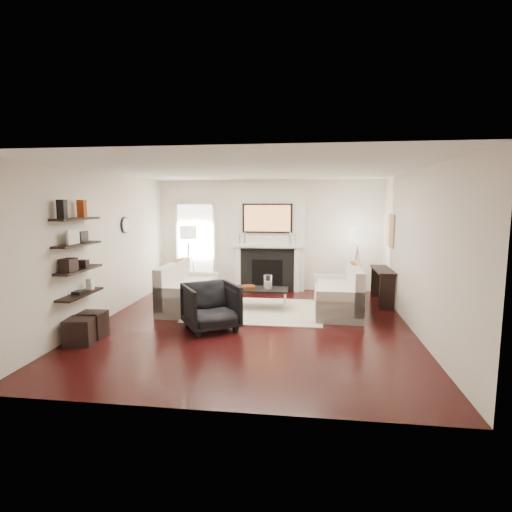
# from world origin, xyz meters

# --- Properties ---
(room_envelope) EXTENTS (6.00, 6.00, 6.00)m
(room_envelope) POSITION_xyz_m (0.00, 0.00, 1.35)
(room_envelope) COLOR black
(room_envelope) RESTS_ON ground
(chimney_breast) EXTENTS (1.80, 0.25, 2.70)m
(chimney_breast) POSITION_xyz_m (0.00, 2.88, 1.35)
(chimney_breast) COLOR silver
(chimney_breast) RESTS_ON floor
(fireplace_surround) EXTENTS (1.30, 0.02, 1.04)m
(fireplace_surround) POSITION_xyz_m (0.00, 2.74, 0.52)
(fireplace_surround) COLOR black
(fireplace_surround) RESTS_ON floor
(firebox) EXTENTS (0.75, 0.02, 0.65)m
(firebox) POSITION_xyz_m (0.00, 2.73, 0.45)
(firebox) COLOR black
(firebox) RESTS_ON floor
(mantel_pilaster_l) EXTENTS (0.12, 0.08, 1.10)m
(mantel_pilaster_l) POSITION_xyz_m (-0.72, 2.71, 0.55)
(mantel_pilaster_l) COLOR white
(mantel_pilaster_l) RESTS_ON floor
(mantel_pilaster_r) EXTENTS (0.12, 0.08, 1.10)m
(mantel_pilaster_r) POSITION_xyz_m (0.72, 2.71, 0.55)
(mantel_pilaster_r) COLOR white
(mantel_pilaster_r) RESTS_ON floor
(mantel_shelf) EXTENTS (1.70, 0.18, 0.07)m
(mantel_shelf) POSITION_xyz_m (0.00, 2.69, 1.12)
(mantel_shelf) COLOR white
(mantel_shelf) RESTS_ON chimney_breast
(tv_body) EXTENTS (1.20, 0.06, 0.70)m
(tv_body) POSITION_xyz_m (0.00, 2.71, 1.78)
(tv_body) COLOR black
(tv_body) RESTS_ON chimney_breast
(tv_screen) EXTENTS (1.10, 0.00, 0.62)m
(tv_screen) POSITION_xyz_m (0.00, 2.68, 1.78)
(tv_screen) COLOR #BF723F
(tv_screen) RESTS_ON tv_body
(candlestick_l_tall) EXTENTS (0.04, 0.04, 0.30)m
(candlestick_l_tall) POSITION_xyz_m (-0.55, 2.70, 1.30)
(candlestick_l_tall) COLOR silver
(candlestick_l_tall) RESTS_ON mantel_shelf
(candlestick_l_short) EXTENTS (0.04, 0.04, 0.24)m
(candlestick_l_short) POSITION_xyz_m (-0.68, 2.70, 1.27)
(candlestick_l_short) COLOR silver
(candlestick_l_short) RESTS_ON mantel_shelf
(candlestick_r_tall) EXTENTS (0.04, 0.04, 0.30)m
(candlestick_r_tall) POSITION_xyz_m (0.55, 2.70, 1.30)
(candlestick_r_tall) COLOR silver
(candlestick_r_tall) RESTS_ON mantel_shelf
(candlestick_r_short) EXTENTS (0.04, 0.04, 0.24)m
(candlestick_r_short) POSITION_xyz_m (0.68, 2.70, 1.27)
(candlestick_r_short) COLOR silver
(candlestick_r_short) RESTS_ON mantel_shelf
(hallway_panel) EXTENTS (0.90, 0.02, 2.10)m
(hallway_panel) POSITION_xyz_m (-1.85, 2.98, 1.05)
(hallway_panel) COLOR white
(hallway_panel) RESTS_ON floor
(door_trim_l) EXTENTS (0.06, 0.06, 2.16)m
(door_trim_l) POSITION_xyz_m (-2.33, 2.96, 1.05)
(door_trim_l) COLOR white
(door_trim_l) RESTS_ON floor
(door_trim_r) EXTENTS (0.06, 0.06, 2.16)m
(door_trim_r) POSITION_xyz_m (-1.37, 2.96, 1.05)
(door_trim_r) COLOR white
(door_trim_r) RESTS_ON floor
(door_trim_top) EXTENTS (1.02, 0.06, 0.06)m
(door_trim_top) POSITION_xyz_m (-1.85, 2.96, 2.13)
(door_trim_top) COLOR white
(door_trim_top) RESTS_ON wall_back
(rug) EXTENTS (2.60, 2.00, 0.01)m
(rug) POSITION_xyz_m (-0.05, 0.93, 0.01)
(rug) COLOR #BFBB9C
(rug) RESTS_ON floor
(loveseat_left_base) EXTENTS (0.85, 1.80, 0.42)m
(loveseat_left_base) POSITION_xyz_m (-1.43, 0.97, 0.21)
(loveseat_left_base) COLOR beige
(loveseat_left_base) RESTS_ON floor
(loveseat_left_back) EXTENTS (0.18, 1.80, 0.80)m
(loveseat_left_back) POSITION_xyz_m (-1.76, 0.97, 0.53)
(loveseat_left_back) COLOR beige
(loveseat_left_back) RESTS_ON floor
(loveseat_left_arm_n) EXTENTS (0.85, 0.18, 0.60)m
(loveseat_left_arm_n) POSITION_xyz_m (-1.43, 0.16, 0.30)
(loveseat_left_arm_n) COLOR beige
(loveseat_left_arm_n) RESTS_ON floor
(loveseat_left_arm_s) EXTENTS (0.85, 0.18, 0.60)m
(loveseat_left_arm_s) POSITION_xyz_m (-1.43, 1.78, 0.30)
(loveseat_left_arm_s) COLOR beige
(loveseat_left_arm_s) RESTS_ON floor
(loveseat_left_cushion) EXTENTS (0.63, 1.44, 0.10)m
(loveseat_left_cushion) POSITION_xyz_m (-1.38, 0.97, 0.47)
(loveseat_left_cushion) COLOR beige
(loveseat_left_cushion) RESTS_ON loveseat_left_base
(pillow_left_orange) EXTENTS (0.10, 0.42, 0.42)m
(pillow_left_orange) POSITION_xyz_m (-1.76, 1.27, 0.73)
(pillow_left_orange) COLOR #983912
(pillow_left_orange) RESTS_ON loveseat_left_cushion
(pillow_left_charcoal) EXTENTS (0.10, 0.40, 0.40)m
(pillow_left_charcoal) POSITION_xyz_m (-1.76, 0.67, 0.72)
(pillow_left_charcoal) COLOR black
(pillow_left_charcoal) RESTS_ON loveseat_left_cushion
(loveseat_right_base) EXTENTS (0.85, 1.80, 0.42)m
(loveseat_right_base) POSITION_xyz_m (1.56, 1.05, 0.21)
(loveseat_right_base) COLOR beige
(loveseat_right_base) RESTS_ON floor
(loveseat_right_back) EXTENTS (0.18, 1.80, 0.80)m
(loveseat_right_back) POSITION_xyz_m (1.89, 1.05, 0.53)
(loveseat_right_back) COLOR beige
(loveseat_right_back) RESTS_ON floor
(loveseat_right_arm_n) EXTENTS (0.85, 0.18, 0.60)m
(loveseat_right_arm_n) POSITION_xyz_m (1.56, 0.24, 0.30)
(loveseat_right_arm_n) COLOR beige
(loveseat_right_arm_n) RESTS_ON floor
(loveseat_right_arm_s) EXTENTS (0.85, 0.18, 0.60)m
(loveseat_right_arm_s) POSITION_xyz_m (1.56, 1.86, 0.30)
(loveseat_right_arm_s) COLOR beige
(loveseat_right_arm_s) RESTS_ON floor
(loveseat_right_cushion) EXTENTS (0.63, 1.44, 0.10)m
(loveseat_right_cushion) POSITION_xyz_m (1.51, 1.05, 0.47)
(loveseat_right_cushion) COLOR beige
(loveseat_right_cushion) RESTS_ON loveseat_right_base
(pillow_right_orange) EXTENTS (0.10, 0.42, 0.42)m
(pillow_right_orange) POSITION_xyz_m (1.89, 1.35, 0.73)
(pillow_right_orange) COLOR #983912
(pillow_right_orange) RESTS_ON loveseat_right_cushion
(pillow_right_charcoal) EXTENTS (0.10, 0.40, 0.40)m
(pillow_right_charcoal) POSITION_xyz_m (1.89, 0.75, 0.72)
(pillow_right_charcoal) COLOR black
(pillow_right_charcoal) RESTS_ON loveseat_right_cushion
(coffee_table) EXTENTS (1.10, 0.55, 0.04)m
(coffee_table) POSITION_xyz_m (0.03, 1.08, 0.40)
(coffee_table) COLOR black
(coffee_table) RESTS_ON floor
(coffee_leg_nw) EXTENTS (0.02, 0.02, 0.38)m
(coffee_leg_nw) POSITION_xyz_m (-0.47, 0.86, 0.19)
(coffee_leg_nw) COLOR silver
(coffee_leg_nw) RESTS_ON floor
(coffee_leg_ne) EXTENTS (0.02, 0.02, 0.38)m
(coffee_leg_ne) POSITION_xyz_m (0.53, 0.86, 0.19)
(coffee_leg_ne) COLOR silver
(coffee_leg_ne) RESTS_ON floor
(coffee_leg_sw) EXTENTS (0.02, 0.02, 0.38)m
(coffee_leg_sw) POSITION_xyz_m (-0.47, 1.30, 0.19)
(coffee_leg_sw) COLOR silver
(coffee_leg_sw) RESTS_ON floor
(coffee_leg_se) EXTENTS (0.02, 0.02, 0.38)m
(coffee_leg_se) POSITION_xyz_m (0.53, 1.30, 0.19)
(coffee_leg_se) COLOR silver
(coffee_leg_se) RESTS_ON floor
(hurricane_glass) EXTENTS (0.17, 0.17, 0.29)m
(hurricane_glass) POSITION_xyz_m (0.18, 1.08, 0.56)
(hurricane_glass) COLOR white
(hurricane_glass) RESTS_ON coffee_table
(hurricane_candle) EXTENTS (0.11, 0.11, 0.16)m
(hurricane_candle) POSITION_xyz_m (0.18, 1.08, 0.50)
(hurricane_candle) COLOR white
(hurricane_candle) RESTS_ON coffee_table
(copper_bowl) EXTENTS (0.29, 0.29, 0.05)m
(copper_bowl) POSITION_xyz_m (-0.22, 1.08, 0.45)
(copper_bowl) COLOR #9C481A
(copper_bowl) RESTS_ON coffee_table
(armchair) EXTENTS (1.14, 1.12, 0.87)m
(armchair) POSITION_xyz_m (-0.66, -0.33, 0.43)
(armchair) COLOR black
(armchair) RESTS_ON floor
(lamp_left_post) EXTENTS (0.02, 0.02, 1.20)m
(lamp_left_post) POSITION_xyz_m (-1.85, 2.36, 0.60)
(lamp_left_post) COLOR silver
(lamp_left_post) RESTS_ON floor
(lamp_left_shade) EXTENTS (0.40, 0.40, 0.30)m
(lamp_left_shade) POSITION_xyz_m (-1.85, 2.36, 1.45)
(lamp_left_shade) COLOR white
(lamp_left_shade) RESTS_ON lamp_left_post
(lamp_left_leg_a) EXTENTS (0.25, 0.02, 1.23)m
(lamp_left_leg_a) POSITION_xyz_m (-1.74, 2.36, 0.60)
(lamp_left_leg_a) COLOR silver
(lamp_left_leg_a) RESTS_ON floor
(lamp_left_leg_b) EXTENTS (0.14, 0.22, 1.23)m
(lamp_left_leg_b) POSITION_xyz_m (-1.91, 2.45, 0.60)
(lamp_left_leg_b) COLOR silver
(lamp_left_leg_b) RESTS_ON floor
(lamp_left_leg_c) EXTENTS (0.14, 0.22, 1.23)m
(lamp_left_leg_c) POSITION_xyz_m (-1.91, 2.26, 0.60)
(lamp_left_leg_c) COLOR silver
(lamp_left_leg_c) RESTS_ON floor
(lamp_right_post) EXTENTS (0.02, 0.02, 1.20)m
(lamp_right_post) POSITION_xyz_m (2.05, 2.09, 0.60)
(lamp_right_post) COLOR silver
(lamp_right_post) RESTS_ON floor
(lamp_right_shade) EXTENTS (0.40, 0.40, 0.30)m
(lamp_right_shade) POSITION_xyz_m (2.05, 2.09, 1.45)
(lamp_right_shade) COLOR white
(lamp_right_shade) RESTS_ON lamp_right_post
(lamp_right_leg_a) EXTENTS (0.25, 0.02, 1.23)m
(lamp_right_leg_a) POSITION_xyz_m (2.16, 2.09, 0.60)
(lamp_right_leg_a) COLOR silver
(lamp_right_leg_a) RESTS_ON floor
(lamp_right_leg_b) EXTENTS (0.14, 0.22, 1.23)m
(lamp_right_leg_b) POSITION_xyz_m (2.00, 2.19, 0.60)
(lamp_right_leg_b) COLOR silver
(lamp_right_leg_b) RESTS_ON floor
(lamp_right_leg_c) EXTENTS (0.14, 0.22, 1.23)m
(lamp_right_leg_c) POSITION_xyz_m (1.99, 2.00, 0.60)
(lamp_right_leg_c) COLOR silver
(lamp_right_leg_c) RESTS_ON floor
(console_top) EXTENTS (0.35, 1.20, 0.04)m
(console_top) POSITION_xyz_m (2.57, 1.86, 0.73)
(console_top) COLOR black
(console_top) RESTS_ON floor
(console_leg_n) EXTENTS (0.30, 0.04, 0.71)m
(console_leg_n) POSITION_xyz_m (2.57, 1.31, 0.35)
(console_leg_n) COLOR black
(console_leg_n) RESTS_ON floor
(console_leg_s) EXTENTS (0.30, 0.04, 0.71)m
(console_leg_s) POSITION_xyz_m (2.57, 2.41, 0.35)
(console_leg_s) COLOR black
(console_leg_s) RESTS_ON floor
(wall_art) EXTENTS (0.03, 0.70, 0.70)m
(wall_art) POSITION_xyz_m (2.73, 2.05, 1.55)
(wall_art) COLOR #98734C
(wall_art) RESTS_ON wall_right
(shelf_bottom) EXTENTS (0.25, 1.00, 0.03)m
(shelf_bottom) POSITION_xyz_m (-2.62, -1.00, 0.70)
(shelf_bottom) COLOR black
(shelf_bottom) RESTS_ON wall_left
(shelf_lower) EXTENTS (0.25, 1.00, 0.04)m
(shelf_lower) POSITION_xyz_m (-2.62, -1.00, 1.10)
(shelf_lower) COLOR black
(shelf_lower) RESTS_ON wall_left
(shelf_upper) EXTENTS (0.25, 1.00, 0.04)m
(shelf_upper) POSITION_xyz_m (-2.62, -1.00, 1.50)
(shelf_upper) COLOR black
(shelf_upper) RESTS_ON wall_left
(shelf_top) EXTENTS (0.25, 1.00, 0.04)m
(shelf_top) POSITION_xyz_m (-2.62, -1.00, 1.90)
(shelf_top) COLOR black
(shelf_top) RESTS_ON wall_left
(decor_magfile_a) EXTENTS (0.12, 0.10, 0.28)m
(decor_magfile_a) POSITION_xyz_m (-2.62, -1.34, 2.06)
(decor_magfile_a) COLOR black
(decor_magfile_a) RESTS_ON shelf_top
(decor_magfile_b) EXTENTS (0.12, 0.10, 0.28)m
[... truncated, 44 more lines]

